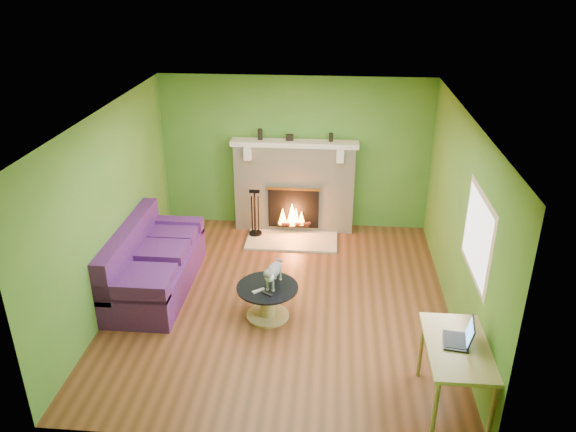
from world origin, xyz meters
name	(u,v)px	position (x,y,z in m)	size (l,w,h in m)	color
floor	(281,301)	(0.00, 0.00, 0.00)	(5.00, 5.00, 0.00)	#593119
ceiling	(280,115)	(0.00, 0.00, 2.60)	(5.00, 5.00, 0.00)	white
wall_back	(295,153)	(0.00, 2.50, 1.30)	(5.00, 5.00, 0.00)	#45812A
wall_front	(253,333)	(0.00, -2.50, 1.30)	(5.00, 5.00, 0.00)	#45812A
wall_left	(110,209)	(-2.25, 0.00, 1.30)	(5.00, 5.00, 0.00)	#45812A
wall_right	(460,221)	(2.25, 0.00, 1.30)	(5.00, 5.00, 0.00)	#45812A
window_frame	(478,236)	(2.24, -0.90, 1.55)	(1.20, 1.20, 0.00)	silver
window_pane	(477,236)	(2.23, -0.90, 1.55)	(1.06, 1.06, 0.00)	white
fireplace	(294,187)	(0.00, 2.32, 0.77)	(2.10, 0.46, 1.58)	beige
hearth	(292,240)	(0.00, 1.80, 0.01)	(1.50, 0.75, 0.03)	beige
mantel	(294,143)	(0.00, 2.30, 1.54)	(2.10, 0.28, 0.08)	white
sofa	(151,265)	(-1.86, 0.19, 0.36)	(0.95, 2.10, 0.94)	#3F185E
coffee_table	(268,299)	(-0.14, -0.38, 0.26)	(0.80, 0.80, 0.45)	tan
desk	(457,353)	(1.95, -1.87, 0.71)	(0.64, 1.10, 0.81)	tan
cat	(274,273)	(-0.06, -0.33, 0.63)	(0.21, 0.57, 0.36)	slate
remote_silver	(258,291)	(-0.24, -0.50, 0.46)	(0.17, 0.04, 0.02)	gray
remote_black	(267,294)	(-0.12, -0.56, 0.46)	(0.16, 0.04, 0.02)	black
laptop	(457,332)	(1.93, -1.82, 0.93)	(0.28, 0.32, 0.24)	black
fire_tools	(255,212)	(-0.63, 1.95, 0.44)	(0.22, 0.22, 0.81)	black
mantel_vase_left	(260,134)	(-0.57, 2.33, 1.67)	(0.08, 0.08, 0.18)	black
mantel_vase_right	(331,137)	(0.59, 2.33, 1.65)	(0.07, 0.07, 0.14)	black
mantel_box	(290,137)	(-0.08, 2.33, 1.63)	(0.12, 0.08, 0.10)	black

